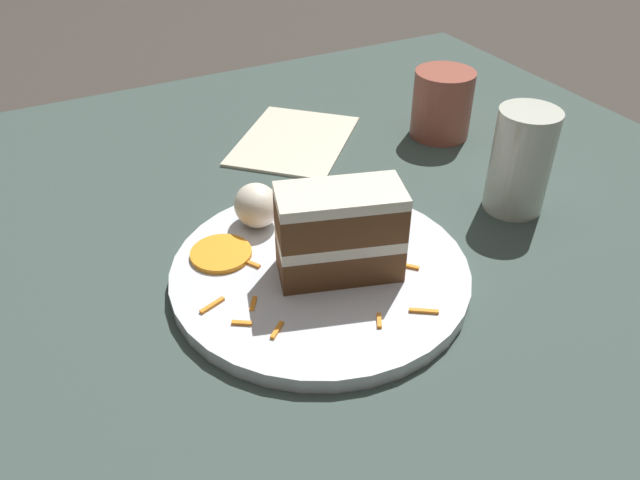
{
  "coord_description": "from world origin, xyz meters",
  "views": [
    {
      "loc": [
        0.48,
        -0.27,
        0.43
      ],
      "look_at": [
        0.05,
        -0.05,
        0.07
      ],
      "focal_mm": 35.0,
      "sensor_mm": 36.0,
      "label": 1
    }
  ],
  "objects_px": {
    "orange_garnish": "(221,254)",
    "coffee_mug": "(442,101)",
    "drinking_glass": "(519,168)",
    "menu_card": "(294,140)",
    "cream_dollop": "(257,205)",
    "plate": "(320,272)",
    "cake_slice": "(340,233)"
  },
  "relations": [
    {
      "from": "cream_dollop",
      "to": "coffee_mug",
      "type": "bearing_deg",
      "value": 108.69
    },
    {
      "from": "drinking_glass",
      "to": "menu_card",
      "type": "relative_size",
      "value": 0.65
    },
    {
      "from": "coffee_mug",
      "to": "menu_card",
      "type": "height_order",
      "value": "coffee_mug"
    },
    {
      "from": "plate",
      "to": "coffee_mug",
      "type": "height_order",
      "value": "coffee_mug"
    },
    {
      "from": "orange_garnish",
      "to": "coffee_mug",
      "type": "xyz_separation_m",
      "value": [
        -0.15,
        0.38,
        0.03
      ]
    },
    {
      "from": "cream_dollop",
      "to": "orange_garnish",
      "type": "distance_m",
      "value": 0.07
    },
    {
      "from": "drinking_glass",
      "to": "menu_card",
      "type": "xyz_separation_m",
      "value": [
        -0.27,
        -0.16,
        -0.05
      ]
    },
    {
      "from": "coffee_mug",
      "to": "orange_garnish",
      "type": "bearing_deg",
      "value": -69.02
    },
    {
      "from": "drinking_glass",
      "to": "cream_dollop",
      "type": "bearing_deg",
      "value": -106.35
    },
    {
      "from": "plate",
      "to": "drinking_glass",
      "type": "distance_m",
      "value": 0.27
    },
    {
      "from": "cake_slice",
      "to": "drinking_glass",
      "type": "distance_m",
      "value": 0.25
    },
    {
      "from": "cream_dollop",
      "to": "menu_card",
      "type": "xyz_separation_m",
      "value": [
        -0.19,
        0.13,
        -0.04
      ]
    },
    {
      "from": "cake_slice",
      "to": "coffee_mug",
      "type": "bearing_deg",
      "value": -34.91
    },
    {
      "from": "orange_garnish",
      "to": "plate",
      "type": "bearing_deg",
      "value": 52.63
    },
    {
      "from": "cake_slice",
      "to": "orange_garnish",
      "type": "relative_size",
      "value": 2.07
    },
    {
      "from": "drinking_glass",
      "to": "cake_slice",
      "type": "bearing_deg",
      "value": -83.47
    },
    {
      "from": "plate",
      "to": "coffee_mug",
      "type": "bearing_deg",
      "value": 124.8
    },
    {
      "from": "drinking_glass",
      "to": "coffee_mug",
      "type": "height_order",
      "value": "drinking_glass"
    },
    {
      "from": "cake_slice",
      "to": "orange_garnish",
      "type": "bearing_deg",
      "value": 67.95
    },
    {
      "from": "coffee_mug",
      "to": "plate",
      "type": "bearing_deg",
      "value": -55.2
    },
    {
      "from": "drinking_glass",
      "to": "coffee_mug",
      "type": "relative_size",
      "value": 1.31
    },
    {
      "from": "coffee_mug",
      "to": "menu_card",
      "type": "bearing_deg",
      "value": -111.18
    },
    {
      "from": "cake_slice",
      "to": "orange_garnish",
      "type": "distance_m",
      "value": 0.13
    },
    {
      "from": "plate",
      "to": "cake_slice",
      "type": "xyz_separation_m",
      "value": [
        0.02,
        0.01,
        0.05
      ]
    },
    {
      "from": "drinking_glass",
      "to": "coffee_mug",
      "type": "distance_m",
      "value": 0.2
    },
    {
      "from": "cream_dollop",
      "to": "coffee_mug",
      "type": "xyz_separation_m",
      "value": [
        -0.11,
        0.33,
        0.01
      ]
    },
    {
      "from": "cake_slice",
      "to": "drinking_glass",
      "type": "bearing_deg",
      "value": -66.31
    },
    {
      "from": "plate",
      "to": "cream_dollop",
      "type": "xyz_separation_m",
      "value": [
        -0.1,
        -0.03,
        0.03
      ]
    },
    {
      "from": "cream_dollop",
      "to": "coffee_mug",
      "type": "height_order",
      "value": "coffee_mug"
    },
    {
      "from": "orange_garnish",
      "to": "menu_card",
      "type": "distance_m",
      "value": 0.29
    },
    {
      "from": "drinking_glass",
      "to": "coffee_mug",
      "type": "xyz_separation_m",
      "value": [
        -0.2,
        0.04,
        -0.0
      ]
    },
    {
      "from": "plate",
      "to": "cream_dollop",
      "type": "bearing_deg",
      "value": -165.33
    }
  ]
}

